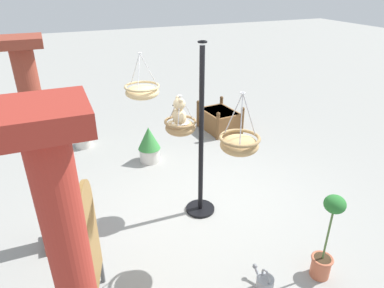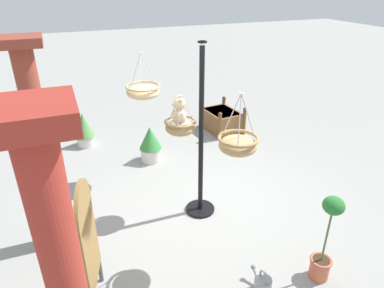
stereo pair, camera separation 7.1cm
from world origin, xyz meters
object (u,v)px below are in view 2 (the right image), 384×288
at_px(wooden_planter_box, 222,120).
at_px(potted_plant_flowering_red, 325,244).
at_px(hanging_basket_right_low, 143,91).
at_px(potted_plant_tall_leafy, 150,144).
at_px(potted_plant_small_succulent, 84,129).
at_px(watering_can, 262,284).
at_px(hanging_basket_with_teddy, 180,126).
at_px(teddy_bear, 179,114).
at_px(hanging_basket_left_high, 238,144).
at_px(greenhouse_pillar_left, 44,157).
at_px(display_sign_board, 88,237).
at_px(display_pole_central, 201,165).

xyz_separation_m(wooden_planter_box, potted_plant_flowering_red, (-4.36, 0.84, 0.25)).
height_order(hanging_basket_right_low, potted_plant_tall_leafy, hanging_basket_right_low).
height_order(potted_plant_small_succulent, watering_can, potted_plant_small_succulent).
relative_size(hanging_basket_with_teddy, teddy_bear, 1.35).
distance_m(hanging_basket_with_teddy, potted_plant_tall_leafy, 1.95).
xyz_separation_m(hanging_basket_with_teddy, hanging_basket_left_high, (-1.17, -0.25, 0.22)).
bearing_deg(greenhouse_pillar_left, hanging_basket_left_high, -118.46).
height_order(hanging_basket_left_high, hanging_basket_right_low, hanging_basket_right_low).
xyz_separation_m(potted_plant_small_succulent, watering_can, (-4.61, -1.47, -0.27)).
bearing_deg(greenhouse_pillar_left, hanging_basket_right_low, -52.73).
height_order(greenhouse_pillar_left, display_sign_board, greenhouse_pillar_left).
height_order(display_pole_central, potted_plant_tall_leafy, display_pole_central).
bearing_deg(potted_plant_tall_leafy, hanging_basket_right_low, 159.82).
relative_size(greenhouse_pillar_left, potted_plant_tall_leafy, 3.80).
relative_size(display_pole_central, potted_plant_tall_leafy, 3.57).
xyz_separation_m(hanging_basket_right_low, display_sign_board, (-2.34, 1.21, -0.69)).
bearing_deg(watering_can, display_sign_board, 72.41).
bearing_deg(potted_plant_flowering_red, display_sign_board, 75.71).
bearing_deg(hanging_basket_left_high, hanging_basket_right_low, 11.96).
relative_size(hanging_basket_with_teddy, display_sign_board, 0.37).
xyz_separation_m(hanging_basket_left_high, potted_plant_flowering_red, (-0.71, -0.81, -1.10)).
height_order(wooden_planter_box, potted_plant_flowering_red, potted_plant_flowering_red).
distance_m(teddy_bear, display_sign_board, 2.00).
bearing_deg(greenhouse_pillar_left, watering_can, -129.45).
height_order(hanging_basket_right_low, potted_plant_flowering_red, hanging_basket_right_low).
xyz_separation_m(hanging_basket_with_teddy, potted_plant_flowering_red, (-1.88, -1.06, -0.88)).
bearing_deg(display_pole_central, potted_plant_flowering_red, -154.77).
distance_m(display_pole_central, hanging_basket_left_high, 1.30).
relative_size(hanging_basket_with_teddy, greenhouse_pillar_left, 0.21).
height_order(hanging_basket_left_high, wooden_planter_box, hanging_basket_left_high).
relative_size(display_pole_central, potted_plant_flowering_red, 2.21).
bearing_deg(hanging_basket_left_high, potted_plant_tall_leafy, 5.59).
distance_m(teddy_bear, wooden_planter_box, 3.41).
bearing_deg(hanging_basket_right_low, hanging_basket_with_teddy, -168.14).
height_order(hanging_basket_with_teddy, potted_plant_flowering_red, hanging_basket_with_teddy).
bearing_deg(hanging_basket_right_low, hanging_basket_left_high, -168.04).
relative_size(teddy_bear, potted_plant_small_succulent, 0.57).
relative_size(wooden_planter_box, display_sign_board, 0.65).
height_order(display_pole_central, hanging_basket_right_low, display_pole_central).
relative_size(teddy_bear, wooden_planter_box, 0.42).
bearing_deg(hanging_basket_with_teddy, display_pole_central, -120.96).
distance_m(greenhouse_pillar_left, potted_plant_small_succulent, 3.10).
bearing_deg(hanging_basket_right_low, potted_plant_small_succulent, 28.02).
relative_size(greenhouse_pillar_left, watering_can, 7.75).
bearing_deg(hanging_basket_left_high, display_pole_central, -0.01).
height_order(teddy_bear, potted_plant_flowering_red, teddy_bear).
bearing_deg(potted_plant_flowering_red, hanging_basket_left_high, 48.99).
relative_size(potted_plant_small_succulent, display_sign_board, 0.48).
xyz_separation_m(display_pole_central, potted_plant_small_succulent, (2.96, 1.39, -0.43)).
height_order(display_pole_central, hanging_basket_with_teddy, display_pole_central).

